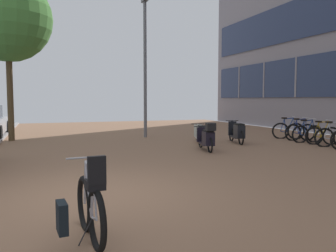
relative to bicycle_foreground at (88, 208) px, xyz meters
name	(u,v)px	position (x,y,z in m)	size (l,w,h in m)	color
ground	(165,189)	(1.68, 1.97, -0.42)	(21.00, 40.00, 0.13)	#2F2C37
bicycle_foreground	(88,208)	(0.00, 0.00, 0.00)	(0.63, 1.40, 1.10)	black
bicycle_rack_02	(334,137)	(9.18, 5.28, -0.05)	(1.28, 0.61, 0.98)	black
bicycle_rack_03	(323,135)	(9.33, 5.94, -0.05)	(1.28, 0.56, 0.96)	black
bicycle_rack_04	(307,134)	(9.22, 6.61, -0.05)	(1.32, 0.48, 0.98)	black
bicycle_rack_05	(300,132)	(9.45, 7.27, -0.05)	(1.35, 0.48, 0.99)	black
bicycle_rack_06	(288,131)	(9.38, 7.94, -0.05)	(1.23, 0.71, 0.99)	black
scooter_near	(237,132)	(6.52, 7.34, 0.03)	(0.70, 1.76, 0.87)	black
scooter_mid	(201,134)	(5.19, 7.75, -0.02)	(0.69, 1.62, 0.74)	black
scooter_far	(207,138)	(4.54, 5.97, 0.04)	(0.65, 1.69, 0.97)	black
lamp_post	(145,61)	(3.82, 10.63, 2.98)	(0.20, 0.52, 6.09)	slate
street_tree	(7,18)	(-1.69, 11.24, 4.51)	(3.47, 3.47, 6.65)	brown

